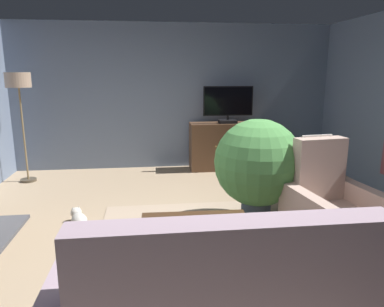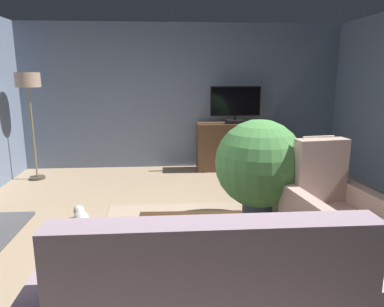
{
  "view_description": "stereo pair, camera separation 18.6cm",
  "coord_description": "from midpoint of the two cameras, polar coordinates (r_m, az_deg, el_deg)",
  "views": [
    {
      "loc": [
        -0.5,
        -3.54,
        1.78
      ],
      "look_at": [
        -0.03,
        0.27,
        0.91
      ],
      "focal_mm": 33.46,
      "sensor_mm": 36.0,
      "label": 1
    },
    {
      "loc": [
        -0.32,
        -3.56,
        1.78
      ],
      "look_at": [
        -0.03,
        0.27,
        0.91
      ],
      "focal_mm": 33.46,
      "sensor_mm": 36.0,
      "label": 2
    }
  ],
  "objects": [
    {
      "name": "ground_plane",
      "position": [
        4.0,
        -0.39,
        -13.92
      ],
      "size": [
        6.49,
        6.94,
        0.04
      ],
      "primitive_type": "cube",
      "color": "tan"
    },
    {
      "name": "rug_central",
      "position": [
        4.09,
        -1.11,
        -12.9
      ],
      "size": [
        2.1,
        1.97,
        0.01
      ],
      "primitive_type": "cube",
      "color": "tan",
      "rests_on": "ground_plane"
    },
    {
      "name": "folded_newspaper",
      "position": [
        3.44,
        -0.68,
        -10.72
      ],
      "size": [
        0.31,
        0.24,
        0.01
      ],
      "primitive_type": "cube",
      "rotation": [
        0.0,
        0.0,
        0.07
      ],
      "color": "silver",
      "rests_on": "coffee_table"
    },
    {
      "name": "cat",
      "position": [
        4.49,
        -18.74,
        -10.0
      ],
      "size": [
        0.29,
        0.65,
        0.2
      ],
      "color": "beige",
      "rests_on": "ground_plane"
    },
    {
      "name": "armchair_near_window",
      "position": [
        3.94,
        20.01,
        -9.37
      ],
      "size": [
        0.91,
        0.94,
        1.13
      ],
      "color": "#BC9E8E",
      "rests_on": "ground_plane"
    },
    {
      "name": "wall_back",
      "position": [
        6.8,
        -3.58,
        8.98
      ],
      "size": [
        6.49,
        0.1,
        2.66
      ],
      "primitive_type": "cube",
      "color": "slate",
      "rests_on": "ground_plane"
    },
    {
      "name": "tv_remote",
      "position": [
        3.47,
        1.67,
        -10.34
      ],
      "size": [
        0.14,
        0.17,
        0.02
      ],
      "primitive_type": "cube",
      "rotation": [
        0.0,
        0.0,
        2.21
      ],
      "color": "black",
      "rests_on": "coffee_table"
    },
    {
      "name": "coffee_table",
      "position": [
        3.44,
        -0.98,
        -11.55
      ],
      "size": [
        1.05,
        0.58,
        0.41
      ],
      "color": "#422B19",
      "rests_on": "ground_plane"
    },
    {
      "name": "television",
      "position": [
        6.53,
        4.96,
        7.93
      ],
      "size": [
        0.9,
        0.2,
        0.67
      ],
      "color": "black",
      "rests_on": "tv_cabinet"
    },
    {
      "name": "floor_lamp",
      "position": [
        6.41,
        -26.65,
        9.21
      ],
      "size": [
        0.39,
        0.39,
        1.78
      ],
      "color": "#4C4233",
      "rests_on": "ground_plane"
    },
    {
      "name": "potted_plant_on_hearth_side",
      "position": [
        4.21,
        9.18,
        -1.71
      ],
      "size": [
        1.02,
        1.02,
        1.27
      ],
      "color": "#3D4C5B",
      "rests_on": "ground_plane"
    },
    {
      "name": "tv_cabinet",
      "position": [
        6.7,
        4.73,
        1.01
      ],
      "size": [
        1.37,
        0.46,
        0.87
      ],
      "color": "#402A1C",
      "rests_on": "ground_plane"
    }
  ]
}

